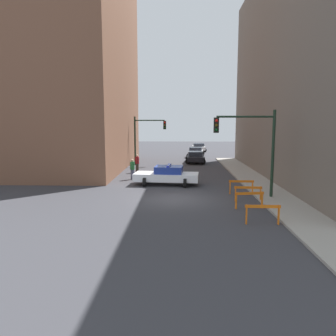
{
  "coord_description": "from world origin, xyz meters",
  "views": [
    {
      "loc": [
        0.24,
        -19.27,
        4.59
      ],
      "look_at": [
        -0.55,
        6.15,
        1.03
      ],
      "focal_mm": 35.0,
      "sensor_mm": 36.0,
      "label": 1
    }
  ],
  "objects_px": {
    "traffic_light_near": "(254,140)",
    "parked_car_mid": "(196,152)",
    "barrier_back": "(248,191)",
    "parked_car_near": "(195,157)",
    "barrier_corner": "(241,185)",
    "barrier_front": "(263,211)",
    "police_car": "(167,175)",
    "pedestrian_corner": "(137,163)",
    "pedestrian_crossing": "(132,169)",
    "traffic_light_far": "(145,134)",
    "parked_car_far": "(199,147)",
    "barrier_mid": "(249,197)"
  },
  "relations": [
    {
      "from": "traffic_light_near",
      "to": "parked_car_mid",
      "type": "bearing_deg",
      "value": 95.07
    },
    {
      "from": "traffic_light_near",
      "to": "barrier_back",
      "type": "height_order",
      "value": "traffic_light_near"
    },
    {
      "from": "parked_car_near",
      "to": "barrier_corner",
      "type": "height_order",
      "value": "parked_car_near"
    },
    {
      "from": "traffic_light_near",
      "to": "barrier_back",
      "type": "xyz_separation_m",
      "value": [
        -0.41,
        -0.84,
        -2.91
      ]
    },
    {
      "from": "barrier_front",
      "to": "police_car",
      "type": "bearing_deg",
      "value": 116.48
    },
    {
      "from": "traffic_light_near",
      "to": "pedestrian_corner",
      "type": "bearing_deg",
      "value": 129.24
    },
    {
      "from": "traffic_light_near",
      "to": "barrier_back",
      "type": "relative_size",
      "value": 3.25
    },
    {
      "from": "pedestrian_crossing",
      "to": "barrier_corner",
      "type": "relative_size",
      "value": 1.04
    },
    {
      "from": "pedestrian_crossing",
      "to": "traffic_light_far",
      "type": "bearing_deg",
      "value": -128.62
    },
    {
      "from": "police_car",
      "to": "parked_car_far",
      "type": "relative_size",
      "value": 1.12
    },
    {
      "from": "barrier_front",
      "to": "barrier_mid",
      "type": "bearing_deg",
      "value": 90.34
    },
    {
      "from": "parked_car_far",
      "to": "barrier_corner",
      "type": "bearing_deg",
      "value": -89.16
    },
    {
      "from": "traffic_light_far",
      "to": "pedestrian_crossing",
      "type": "xyz_separation_m",
      "value": [
        -0.15,
        -9.08,
        -2.54
      ]
    },
    {
      "from": "police_car",
      "to": "barrier_corner",
      "type": "relative_size",
      "value": 3.03
    },
    {
      "from": "parked_car_mid",
      "to": "parked_car_far",
      "type": "distance_m",
      "value": 8.32
    },
    {
      "from": "traffic_light_far",
      "to": "pedestrian_crossing",
      "type": "relative_size",
      "value": 3.13
    },
    {
      "from": "traffic_light_far",
      "to": "parked_car_mid",
      "type": "bearing_deg",
      "value": 55.45
    },
    {
      "from": "traffic_light_far",
      "to": "parked_car_near",
      "type": "distance_m",
      "value": 6.51
    },
    {
      "from": "parked_car_mid",
      "to": "parked_car_far",
      "type": "bearing_deg",
      "value": 89.64
    },
    {
      "from": "parked_car_mid",
      "to": "pedestrian_crossing",
      "type": "height_order",
      "value": "pedestrian_crossing"
    },
    {
      "from": "traffic_light_near",
      "to": "barrier_mid",
      "type": "relative_size",
      "value": 3.27
    },
    {
      "from": "traffic_light_near",
      "to": "barrier_front",
      "type": "distance_m",
      "value": 5.96
    },
    {
      "from": "barrier_front",
      "to": "barrier_corner",
      "type": "distance_m",
      "value": 6.35
    },
    {
      "from": "traffic_light_far",
      "to": "barrier_mid",
      "type": "height_order",
      "value": "traffic_light_far"
    },
    {
      "from": "parked_car_near",
      "to": "barrier_front",
      "type": "bearing_deg",
      "value": -82.84
    },
    {
      "from": "pedestrian_crossing",
      "to": "barrier_front",
      "type": "height_order",
      "value": "pedestrian_crossing"
    },
    {
      "from": "pedestrian_crossing",
      "to": "parked_car_mid",
      "type": "bearing_deg",
      "value": -146.61
    },
    {
      "from": "parked_car_near",
      "to": "parked_car_mid",
      "type": "xyz_separation_m",
      "value": [
        0.38,
        6.44,
        0.0
      ]
    },
    {
      "from": "police_car",
      "to": "parked_car_mid",
      "type": "relative_size",
      "value": 1.09
    },
    {
      "from": "barrier_mid",
      "to": "pedestrian_crossing",
      "type": "bearing_deg",
      "value": 130.43
    },
    {
      "from": "parked_car_near",
      "to": "barrier_mid",
      "type": "height_order",
      "value": "parked_car_near"
    },
    {
      "from": "barrier_mid",
      "to": "barrier_corner",
      "type": "distance_m",
      "value": 3.62
    },
    {
      "from": "barrier_mid",
      "to": "barrier_back",
      "type": "xyz_separation_m",
      "value": [
        0.27,
        1.58,
        0.0
      ]
    },
    {
      "from": "traffic_light_near",
      "to": "pedestrian_corner",
      "type": "distance_m",
      "value": 13.31
    },
    {
      "from": "parked_car_near",
      "to": "barrier_front",
      "type": "relative_size",
      "value": 2.73
    },
    {
      "from": "traffic_light_far",
      "to": "pedestrian_corner",
      "type": "bearing_deg",
      "value": -92.32
    },
    {
      "from": "police_car",
      "to": "barrier_corner",
      "type": "distance_m",
      "value": 5.73
    },
    {
      "from": "pedestrian_corner",
      "to": "barrier_back",
      "type": "height_order",
      "value": "pedestrian_corner"
    },
    {
      "from": "parked_car_mid",
      "to": "barrier_back",
      "type": "bearing_deg",
      "value": -80.15
    },
    {
      "from": "barrier_mid",
      "to": "parked_car_mid",
      "type": "bearing_deg",
      "value": 93.15
    },
    {
      "from": "police_car",
      "to": "barrier_back",
      "type": "bearing_deg",
      "value": -130.34
    },
    {
      "from": "traffic_light_near",
      "to": "pedestrian_crossing",
      "type": "relative_size",
      "value": 3.13
    },
    {
      "from": "pedestrian_crossing",
      "to": "barrier_corner",
      "type": "xyz_separation_m",
      "value": [
        7.77,
        -5.2,
        -0.24
      ]
    },
    {
      "from": "traffic_light_far",
      "to": "police_car",
      "type": "distance_m",
      "value": 11.92
    },
    {
      "from": "pedestrian_corner",
      "to": "barrier_mid",
      "type": "relative_size",
      "value": 1.04
    },
    {
      "from": "parked_car_near",
      "to": "pedestrian_corner",
      "type": "distance_m",
      "value": 9.43
    },
    {
      "from": "police_car",
      "to": "barrier_front",
      "type": "relative_size",
      "value": 3.03
    },
    {
      "from": "parked_car_near",
      "to": "barrier_back",
      "type": "xyz_separation_m",
      "value": [
        2.1,
        -18.43,
        -0.06
      ]
    },
    {
      "from": "pedestrian_crossing",
      "to": "parked_car_far",
      "type": "bearing_deg",
      "value": -142.71
    },
    {
      "from": "barrier_front",
      "to": "pedestrian_crossing",
      "type": "bearing_deg",
      "value": 123.08
    }
  ]
}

